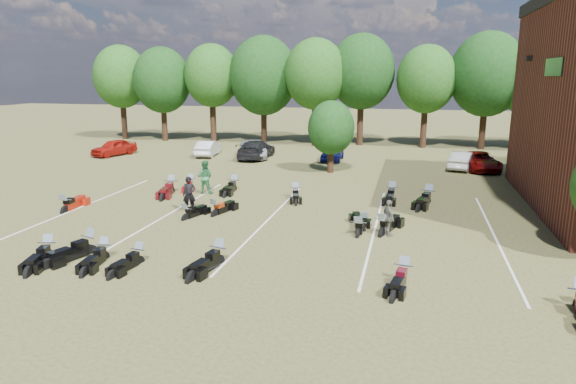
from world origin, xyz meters
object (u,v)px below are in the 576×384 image
(motorcycle_0, at_px, (89,254))
(motorcycle_14, at_px, (172,193))
(car_4, at_px, (332,152))
(person_green, at_px, (205,177))
(motorcycle_7, at_px, (65,212))
(person_black, at_px, (189,194))
(person_grey, at_px, (389,218))
(motorcycle_3, at_px, (139,264))
(car_0, at_px, (114,148))

(motorcycle_0, xyz_separation_m, motorcycle_14, (-1.56, 10.16, 0.00))
(motorcycle_0, height_order, motorcycle_14, motorcycle_14)
(car_4, distance_m, motorcycle_14, 15.04)
(person_green, relative_size, motorcycle_7, 0.81)
(car_4, height_order, motorcycle_0, car_4)
(motorcycle_14, bearing_deg, person_black, -63.22)
(person_green, bearing_deg, person_grey, 150.73)
(motorcycle_3, distance_m, motorcycle_7, 8.98)
(car_4, bearing_deg, motorcycle_14, -119.82)
(person_grey, height_order, motorcycle_7, person_grey)
(person_black, distance_m, motorcycle_3, 7.17)
(motorcycle_0, bearing_deg, car_4, 93.42)
(motorcycle_14, bearing_deg, car_0, 122.83)
(person_green, xyz_separation_m, motorcycle_7, (-5.17, -5.44, -0.96))
(car_4, relative_size, person_green, 1.95)
(person_black, bearing_deg, person_grey, -27.59)
(person_black, height_order, motorcycle_7, person_black)
(person_grey, bearing_deg, motorcycle_7, 61.10)
(car_4, height_order, motorcycle_3, car_4)
(car_0, height_order, motorcycle_14, car_0)
(car_4, height_order, person_black, person_black)
(person_black, distance_m, motorcycle_0, 6.70)
(car_0, height_order, person_black, person_black)
(car_4, height_order, motorcycle_7, car_4)
(car_4, height_order, motorcycle_14, car_4)
(car_4, xyz_separation_m, motorcycle_0, (-5.77, -23.28, -0.64))
(person_grey, bearing_deg, car_4, -12.79)
(car_4, relative_size, motorcycle_3, 1.88)
(motorcycle_3, bearing_deg, motorcycle_0, 175.13)
(person_green, height_order, motorcycle_0, person_green)
(car_0, xyz_separation_m, person_green, (12.69, -11.04, 0.29))
(motorcycle_0, relative_size, motorcycle_7, 1.04)
(person_grey, bearing_deg, motorcycle_14, 38.67)
(car_4, bearing_deg, person_grey, -74.78)
(person_grey, distance_m, motorcycle_3, 10.21)
(car_0, height_order, motorcycle_0, car_0)
(car_4, distance_m, motorcycle_3, 24.03)
(car_0, relative_size, motorcycle_3, 1.97)
(motorcycle_7, bearing_deg, motorcycle_14, -125.01)
(motorcycle_0, bearing_deg, motorcycle_14, 116.06)
(car_0, bearing_deg, person_grey, -15.91)
(car_4, height_order, person_green, person_green)
(car_4, bearing_deg, motorcycle_0, -104.56)
(person_black, height_order, person_grey, person_black)
(person_grey, xyz_separation_m, motorcycle_14, (-12.55, 5.24, -0.79))
(motorcycle_7, bearing_deg, car_0, -68.84)
(car_0, relative_size, car_4, 1.05)
(car_4, xyz_separation_m, motorcycle_7, (-10.51, -18.30, -0.64))
(person_green, height_order, motorcycle_14, person_green)
(car_4, bearing_deg, person_black, -105.83)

